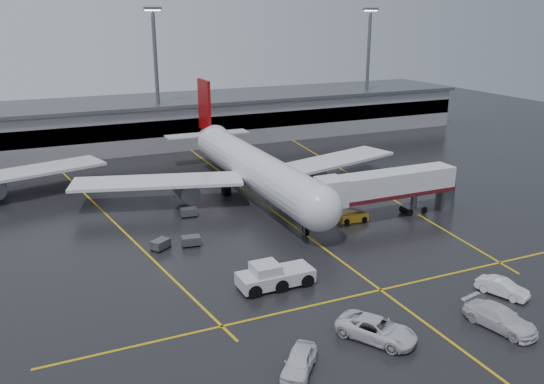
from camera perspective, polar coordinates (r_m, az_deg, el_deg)
name	(u,v)px	position (r m, az deg, el deg)	size (l,w,h in m)	color
ground	(280,216)	(71.62, 0.80, -2.41)	(220.00, 220.00, 0.00)	black
apron_line_centre	(280,216)	(71.61, 0.80, -2.41)	(0.25, 90.00, 0.02)	gold
apron_line_stop	(380,290)	(54.13, 10.84, -9.63)	(60.00, 0.25, 0.02)	gold
apron_line_left	(105,213)	(75.54, -16.42, -2.07)	(0.25, 70.00, 0.02)	gold
apron_line_right	(358,179)	(88.31, 8.67, 1.28)	(0.25, 70.00, 0.02)	gold
terminal	(177,120)	(114.36, -9.48, 7.18)	(122.00, 19.00, 8.60)	gray
light_mast_mid	(156,71)	(106.09, -11.56, 11.81)	(3.00, 1.20, 25.45)	#595B60
light_mast_right	(368,62)	(124.09, 9.62, 12.71)	(3.00, 1.20, 25.45)	#595B60
main_airliner	(251,166)	(78.85, -2.17, 2.66)	(48.80, 45.60, 14.10)	silver
jet_bridge	(388,188)	(71.24, 11.57, 0.44)	(19.90, 3.40, 6.05)	silver
pushback_tractor	(273,277)	(53.40, 0.15, -8.49)	(7.15, 3.08, 2.55)	silver
belt_loader	(353,217)	(70.46, 8.14, -2.46)	(3.69, 2.00, 2.25)	gold
service_van_a	(377,329)	(46.27, 10.47, -13.41)	(2.92, 6.33, 1.76)	silver
service_van_b	(500,318)	(50.51, 21.93, -11.65)	(2.49, 6.13, 1.78)	silver
service_van_c	(502,288)	(56.00, 22.13, -8.88)	(1.60, 4.60, 1.52)	white
service_van_d	(299,362)	(42.08, 2.74, -16.66)	(1.91, 4.75, 1.62)	silver
baggage_cart_a	(191,241)	(63.03, -8.14, -4.85)	(2.17, 1.58, 1.12)	#595B60
baggage_cart_b	(160,244)	(62.67, -11.15, -5.15)	(2.38, 2.20, 1.12)	#595B60
baggage_cart_c	(189,212)	(71.92, -8.36, -1.99)	(2.15, 1.55, 1.12)	#595B60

